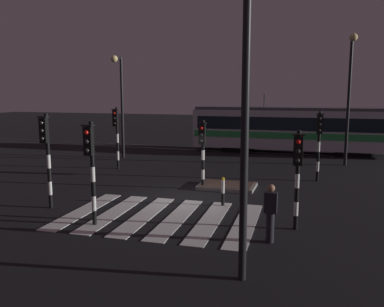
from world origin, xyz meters
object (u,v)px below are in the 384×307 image
traffic_light_median_centre (202,144)px  traffic_light_kerb_mid_left (91,158)px  traffic_light_corner_near_right (298,165)px  traffic_light_corner_far_left (116,129)px  pedestrian_waiting_at_kerb (270,213)px  street_lamp_near_kerb (244,65)px  traffic_light_corner_near_left (46,147)px  street_lamp_trackside_left (120,93)px  traffic_light_corner_far_right (319,136)px  bollard_island_edge (223,192)px  tram (294,129)px  street_lamp_trackside_right (350,85)px

traffic_light_median_centre → traffic_light_kerb_mid_left: traffic_light_kerb_mid_left is taller
traffic_light_median_centre → traffic_light_corner_near_right: (4.23, -4.32, 0.04)m
traffic_light_corner_far_left → traffic_light_kerb_mid_left: bearing=-67.0°
pedestrian_waiting_at_kerb → street_lamp_near_kerb: bearing=-97.4°
traffic_light_corner_near_left → street_lamp_near_kerb: size_ratio=0.46×
traffic_light_kerb_mid_left → street_lamp_trackside_left: (-5.36, 12.52, 1.99)m
traffic_light_corner_far_right → bollard_island_edge: traffic_light_corner_far_right is taller
tram → bollard_island_edge: bearing=-97.0°
traffic_light_corner_near_left → street_lamp_trackside_right: (11.11, 12.55, 2.39)m
traffic_light_corner_far_right → pedestrian_waiting_at_kerb: 8.96m
traffic_light_corner_near_right → traffic_light_kerb_mid_left: (-6.27, -1.49, 0.16)m
traffic_light_corner_far_left → bollard_island_edge: traffic_light_corner_far_left is taller
pedestrian_waiting_at_kerb → traffic_light_corner_near_left: bearing=172.8°
traffic_light_corner_far_left → traffic_light_corner_near_right: bearing=-36.7°
traffic_light_corner_near_right → traffic_light_corner_far_right: 7.52m
bollard_island_edge → traffic_light_corner_near_left: bearing=-159.9°
traffic_light_corner_near_right → tram: (-0.95, 16.71, -0.32)m
traffic_light_corner_near_left → traffic_light_corner_far_right: (9.52, 7.73, -0.09)m
street_lamp_trackside_left → traffic_light_median_centre: bearing=-42.2°
street_lamp_trackside_left → tram: street_lamp_trackside_left is taller
street_lamp_near_kerb → traffic_light_corner_far_right: bearing=81.7°
street_lamp_near_kerb → street_lamp_trackside_right: size_ratio=1.03×
traffic_light_corner_far_left → street_lamp_near_kerb: street_lamp_near_kerb is taller
traffic_light_kerb_mid_left → tram: bearing=73.7°
street_lamp_trackside_right → street_lamp_trackside_left: 13.96m
traffic_light_kerb_mid_left → street_lamp_near_kerb: (5.26, -2.54, 2.60)m
traffic_light_corner_far_left → traffic_light_corner_near_left: (1.26, -7.77, 0.03)m
traffic_light_corner_far_right → tram: (-1.62, 9.23, -0.49)m
pedestrian_waiting_at_kerb → bollard_island_edge: size_ratio=1.54×
traffic_light_corner_near_left → pedestrian_waiting_at_kerb: traffic_light_corner_near_left is taller
traffic_light_corner_far_right → street_lamp_trackside_right: street_lamp_trackside_right is taller
traffic_light_corner_near_left → traffic_light_kerb_mid_left: bearing=-25.8°
traffic_light_median_centre → traffic_light_corner_far_left: bearing=151.3°
pedestrian_waiting_at_kerb → bollard_island_edge: pedestrian_waiting_at_kerb is taller
traffic_light_kerb_mid_left → pedestrian_waiting_at_kerb: size_ratio=1.97×
traffic_light_corner_near_right → traffic_light_corner_far_right: bearing=84.9°
traffic_light_corner_near_right → street_lamp_trackside_left: 16.17m
traffic_light_kerb_mid_left → tram: 18.97m
traffic_light_corner_far_right → street_lamp_trackside_left: (-12.30, 3.54, 1.98)m
pedestrian_waiting_at_kerb → bollard_island_edge: 3.90m
traffic_light_corner_far_left → street_lamp_trackside_left: 4.28m
traffic_light_corner_near_right → traffic_light_median_centre: bearing=134.4°
street_lamp_near_kerb → street_lamp_trackside_left: bearing=125.2°
bollard_island_edge → street_lamp_near_kerb: bearing=-73.7°
street_lamp_near_kerb → street_lamp_trackside_right: (3.27, 16.33, -0.11)m
traffic_light_corner_far_right → street_lamp_trackside_right: (1.59, 4.82, 2.48)m
traffic_light_corner_far_left → traffic_light_median_centre: (5.88, -3.21, -0.27)m
traffic_light_corner_far_left → traffic_light_corner_near_right: (10.10, -7.53, -0.23)m
pedestrian_waiting_at_kerb → street_lamp_trackside_left: bearing=131.7°
street_lamp_near_kerb → bollard_island_edge: size_ratio=6.92×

